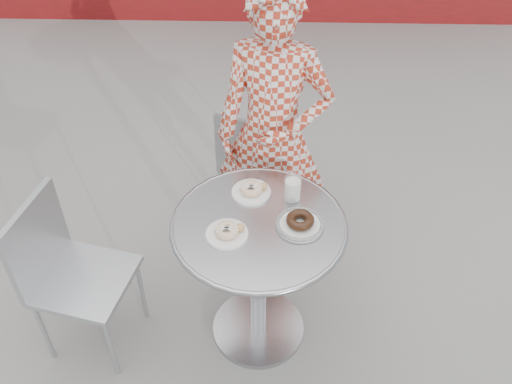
{
  "coord_description": "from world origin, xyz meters",
  "views": [
    {
      "loc": [
        -0.0,
        -1.74,
        2.49
      ],
      "look_at": [
        -0.05,
        0.11,
        0.84
      ],
      "focal_mm": 40.0,
      "sensor_mm": 36.0,
      "label": 1
    }
  ],
  "objects_px": {
    "seated_person": "(273,135)",
    "plate_near": "(228,232)",
    "plate_far": "(252,190)",
    "chair_left": "(90,303)",
    "milk_cup": "(293,189)",
    "bistro_table": "(259,253)",
    "plate_checker": "(300,223)",
    "chair_far": "(257,181)"
  },
  "relations": [
    {
      "from": "plate_far",
      "to": "milk_cup",
      "type": "relative_size",
      "value": 1.46
    },
    {
      "from": "chair_left",
      "to": "milk_cup",
      "type": "xyz_separation_m",
      "value": [
        0.96,
        0.22,
        0.57
      ]
    },
    {
      "from": "plate_checker",
      "to": "plate_near",
      "type": "bearing_deg",
      "value": -168.21
    },
    {
      "from": "bistro_table",
      "to": "chair_far",
      "type": "height_order",
      "value": "chair_far"
    },
    {
      "from": "bistro_table",
      "to": "plate_near",
      "type": "xyz_separation_m",
      "value": [
        -0.13,
        -0.07,
        0.21
      ]
    },
    {
      "from": "plate_checker",
      "to": "seated_person",
      "type": "bearing_deg",
      "value": 100.65
    },
    {
      "from": "plate_checker",
      "to": "milk_cup",
      "type": "relative_size",
      "value": 1.71
    },
    {
      "from": "bistro_table",
      "to": "plate_near",
      "type": "bearing_deg",
      "value": -150.98
    },
    {
      "from": "chair_left",
      "to": "milk_cup",
      "type": "relative_size",
      "value": 7.02
    },
    {
      "from": "seated_person",
      "to": "plate_near",
      "type": "relative_size",
      "value": 8.98
    },
    {
      "from": "plate_near",
      "to": "milk_cup",
      "type": "relative_size",
      "value": 1.46
    },
    {
      "from": "bistro_table",
      "to": "plate_near",
      "type": "relative_size",
      "value": 4.36
    },
    {
      "from": "seated_person",
      "to": "chair_left",
      "type": "bearing_deg",
      "value": -131.82
    },
    {
      "from": "bistro_table",
      "to": "plate_near",
      "type": "distance_m",
      "value": 0.25
    },
    {
      "from": "chair_left",
      "to": "seated_person",
      "type": "xyz_separation_m",
      "value": [
        0.87,
        0.66,
        0.54
      ]
    },
    {
      "from": "chair_left",
      "to": "seated_person",
      "type": "height_order",
      "value": "seated_person"
    },
    {
      "from": "milk_cup",
      "to": "bistro_table",
      "type": "bearing_deg",
      "value": -131.54
    },
    {
      "from": "seated_person",
      "to": "bistro_table",
      "type": "bearing_deg",
      "value": -84.47
    },
    {
      "from": "bistro_table",
      "to": "chair_far",
      "type": "distance_m",
      "value": 0.96
    },
    {
      "from": "plate_far",
      "to": "plate_near",
      "type": "xyz_separation_m",
      "value": [
        -0.09,
        -0.27,
        0.0
      ]
    },
    {
      "from": "chair_left",
      "to": "milk_cup",
      "type": "bearing_deg",
      "value": -63.77
    },
    {
      "from": "chair_far",
      "to": "chair_left",
      "type": "relative_size",
      "value": 0.92
    },
    {
      "from": "plate_checker",
      "to": "plate_far",
      "type": "bearing_deg",
      "value": 136.17
    },
    {
      "from": "seated_person",
      "to": "plate_checker",
      "type": "xyz_separation_m",
      "value": [
        0.12,
        -0.62,
        -0.01
      ]
    },
    {
      "from": "seated_person",
      "to": "plate_checker",
      "type": "bearing_deg",
      "value": -68.3
    },
    {
      "from": "chair_left",
      "to": "plate_far",
      "type": "height_order",
      "value": "chair_left"
    },
    {
      "from": "chair_far",
      "to": "seated_person",
      "type": "relative_size",
      "value": 0.49
    },
    {
      "from": "bistro_table",
      "to": "chair_left",
      "type": "distance_m",
      "value": 0.88
    },
    {
      "from": "bistro_table",
      "to": "plate_checker",
      "type": "height_order",
      "value": "plate_checker"
    },
    {
      "from": "seated_person",
      "to": "plate_near",
      "type": "distance_m",
      "value": 0.7
    },
    {
      "from": "plate_checker",
      "to": "milk_cup",
      "type": "height_order",
      "value": "milk_cup"
    },
    {
      "from": "plate_far",
      "to": "chair_left",
      "type": "bearing_deg",
      "value": -162.41
    },
    {
      "from": "chair_left",
      "to": "seated_person",
      "type": "bearing_deg",
      "value": -39.37
    },
    {
      "from": "chair_left",
      "to": "plate_checker",
      "type": "xyz_separation_m",
      "value": [
        0.99,
        0.04,
        0.53
      ]
    },
    {
      "from": "seated_person",
      "to": "milk_cup",
      "type": "height_order",
      "value": "seated_person"
    },
    {
      "from": "chair_left",
      "to": "chair_far",
      "type": "bearing_deg",
      "value": -26.03
    },
    {
      "from": "chair_left",
      "to": "plate_far",
      "type": "xyz_separation_m",
      "value": [
        0.78,
        0.25,
        0.53
      ]
    },
    {
      "from": "bistro_table",
      "to": "chair_left",
      "type": "height_order",
      "value": "chair_left"
    },
    {
      "from": "chair_left",
      "to": "plate_near",
      "type": "xyz_separation_m",
      "value": [
        0.69,
        -0.02,
        0.53
      ]
    },
    {
      "from": "chair_far",
      "to": "seated_person",
      "type": "bearing_deg",
      "value": 124.2
    },
    {
      "from": "chair_far",
      "to": "plate_far",
      "type": "height_order",
      "value": "plate_far"
    },
    {
      "from": "plate_near",
      "to": "plate_far",
      "type": "bearing_deg",
      "value": 70.82
    }
  ]
}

